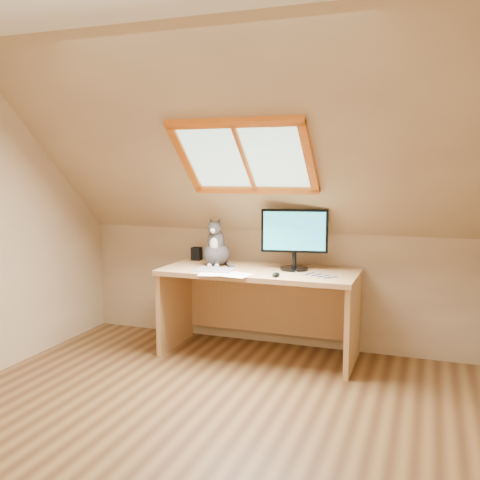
% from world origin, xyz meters
% --- Properties ---
extents(ground, '(3.50, 3.50, 0.00)m').
position_xyz_m(ground, '(0.00, 0.00, 0.00)').
color(ground, brown).
rests_on(ground, ground).
extents(room_shell, '(3.52, 3.52, 2.41)m').
position_xyz_m(room_shell, '(0.00, -0.09, 1.43)').
color(room_shell, tan).
rests_on(room_shell, ground).
extents(desk, '(1.59, 0.70, 0.73)m').
position_xyz_m(desk, '(0.00, 1.45, 0.50)').
color(desk, tan).
rests_on(desk, ground).
extents(monitor, '(0.53, 0.23, 0.49)m').
position_xyz_m(monitor, '(0.28, 1.46, 1.01)').
color(monitor, black).
rests_on(monitor, desk).
extents(cat, '(0.25, 0.29, 0.41)m').
position_xyz_m(cat, '(-0.40, 1.44, 0.87)').
color(cat, '#413C39').
rests_on(cat, desk).
extents(desk_speaker, '(0.08, 0.08, 0.12)m').
position_xyz_m(desk_speaker, '(-0.67, 1.63, 0.78)').
color(desk_speaker, black).
rests_on(desk_speaker, desk).
extents(graphics_tablet, '(0.31, 0.23, 0.01)m').
position_xyz_m(graphics_tablet, '(-0.31, 1.22, 0.73)').
color(graphics_tablet, '#B2B2B7').
rests_on(graphics_tablet, desk).
extents(mouse, '(0.06, 0.10, 0.03)m').
position_xyz_m(mouse, '(0.22, 1.14, 0.74)').
color(mouse, black).
rests_on(mouse, desk).
extents(papers, '(0.33, 0.27, 0.00)m').
position_xyz_m(papers, '(-0.18, 1.12, 0.73)').
color(papers, white).
rests_on(papers, desk).
extents(cables, '(0.51, 0.26, 0.01)m').
position_xyz_m(cables, '(0.43, 1.26, 0.73)').
color(cables, silver).
rests_on(cables, desk).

